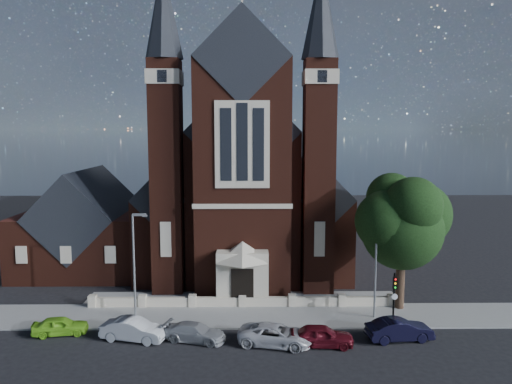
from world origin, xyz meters
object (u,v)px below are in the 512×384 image
at_px(traffic_signal, 394,292).
at_px(car_navy, 399,330).
at_px(street_tree, 405,224).
at_px(car_lime_van, 60,326).
at_px(car_white_suv, 276,335).
at_px(church, 245,184).
at_px(car_dark_red, 322,336).
at_px(parish_hall, 87,230).
at_px(car_silver_b, 195,332).
at_px(street_lamp_left, 135,260).
at_px(street_lamp_right, 377,259).
at_px(car_silver_a, 134,330).

bearing_deg(traffic_signal, car_navy, -96.15).
bearing_deg(street_tree, car_lime_van, -170.05).
distance_m(street_tree, car_white_suv, 13.56).
height_order(church, car_dark_red, church).
relative_size(car_lime_van, car_dark_red, 0.89).
relative_size(street_tree, traffic_signal, 2.67).
height_order(parish_hall, street_tree, street_tree).
distance_m(street_tree, car_silver_b, 17.82).
relative_size(car_silver_b, car_navy, 0.94).
bearing_deg(car_lime_van, car_navy, -103.03).
relative_size(parish_hall, car_dark_red, 2.92).
xyz_separation_m(car_silver_b, car_white_suv, (5.41, -0.66, 0.08)).
relative_size(street_lamp_left, car_white_suv, 1.63).
bearing_deg(car_navy, traffic_signal, -13.74).
height_order(street_tree, street_lamp_left, street_tree).
bearing_deg(street_lamp_left, street_lamp_right, 0.00).
height_order(car_silver_a, car_silver_b, car_silver_a).
relative_size(street_tree, car_navy, 2.38).
distance_m(street_lamp_left, street_lamp_right, 18.00).
relative_size(traffic_signal, car_navy, 0.89).
height_order(traffic_signal, car_white_suv, traffic_signal).
bearing_deg(car_silver_b, car_navy, -75.04).
xyz_separation_m(street_tree, car_lime_van, (-25.20, -4.42, -6.32)).
relative_size(car_silver_a, car_white_suv, 0.90).
bearing_deg(parish_hall, street_lamp_left, -59.98).
distance_m(traffic_signal, car_lime_van, 23.71).
distance_m(parish_hall, car_silver_b, 22.32).
bearing_deg(car_silver_a, car_lime_van, 92.87).
relative_size(street_tree, car_dark_red, 2.56).
relative_size(church, car_silver_b, 8.27).
bearing_deg(car_dark_red, church, 15.46).
relative_size(church, street_lamp_right, 4.31).
xyz_separation_m(church, street_lamp_left, (-7.91, -18.94, -3.59)).
bearing_deg(car_dark_red, car_lime_van, 86.22).
relative_size(street_lamp_left, car_silver_b, 1.92).
xyz_separation_m(street_tree, car_white_suv, (-10.27, -6.25, -6.27)).
relative_size(church, traffic_signal, 8.72).
xyz_separation_m(church, car_silver_a, (-7.27, -22.62, -7.45)).
height_order(street_lamp_right, car_white_suv, street_lamp_right).
bearing_deg(street_lamp_left, church, 67.34).
bearing_deg(street_lamp_left, car_white_suv, -23.95).
height_order(street_tree, car_lime_van, street_tree).
bearing_deg(street_lamp_left, traffic_signal, -4.76).
bearing_deg(parish_hall, street_lamp_right, -28.22).
distance_m(car_lime_van, car_dark_red, 18.06).
relative_size(car_lime_van, car_silver_b, 0.89).
relative_size(street_lamp_left, car_silver_a, 1.81).
bearing_deg(traffic_signal, car_white_suv, -161.09).
bearing_deg(parish_hall, car_silver_b, -54.17).
xyz_separation_m(parish_hall, street_lamp_right, (26.09, -14.00, 0.59)).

